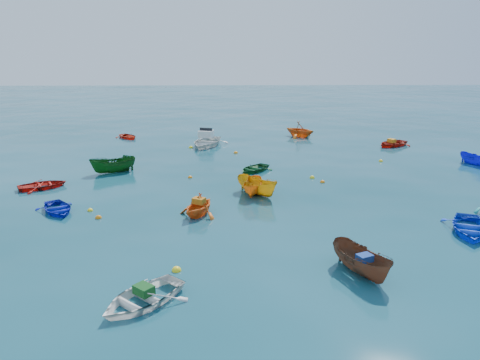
{
  "coord_description": "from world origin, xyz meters",
  "views": [
    {
      "loc": [
        -0.62,
        -23.9,
        8.89
      ],
      "look_at": [
        0.0,
        5.0,
        0.4
      ],
      "focal_mm": 35.0,
      "sensor_mm": 36.0,
      "label": 1
    }
  ],
  "objects_px": {
    "motorboat_white": "(206,146)",
    "dinghy_blue_sw": "(58,212)",
    "dinghy_white_near": "(142,303)",
    "dinghy_blue_se": "(469,232)"
  },
  "relations": [
    {
      "from": "dinghy_white_near",
      "to": "motorboat_white",
      "type": "height_order",
      "value": "motorboat_white"
    },
    {
      "from": "dinghy_blue_sw",
      "to": "motorboat_white",
      "type": "xyz_separation_m",
      "value": [
        7.32,
        16.99,
        0.0
      ]
    },
    {
      "from": "dinghy_white_near",
      "to": "dinghy_blue_se",
      "type": "bearing_deg",
      "value": 62.88
    },
    {
      "from": "motorboat_white",
      "to": "dinghy_blue_sw",
      "type": "bearing_deg",
      "value": -96.98
    },
    {
      "from": "dinghy_white_near",
      "to": "dinghy_blue_se",
      "type": "distance_m",
      "value": 16.04
    },
    {
      "from": "dinghy_blue_se",
      "to": "motorboat_white",
      "type": "bearing_deg",
      "value": 145.61
    },
    {
      "from": "dinghy_white_near",
      "to": "dinghy_blue_se",
      "type": "xyz_separation_m",
      "value": [
        14.81,
        6.17,
        0.0
      ]
    },
    {
      "from": "dinghy_blue_se",
      "to": "motorboat_white",
      "type": "xyz_separation_m",
      "value": [
        -13.8,
        20.33,
        0.0
      ]
    },
    {
      "from": "dinghy_white_near",
      "to": "motorboat_white",
      "type": "bearing_deg",
      "value": 128.09
    },
    {
      "from": "dinghy_blue_sw",
      "to": "dinghy_white_near",
      "type": "distance_m",
      "value": 11.41
    }
  ]
}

